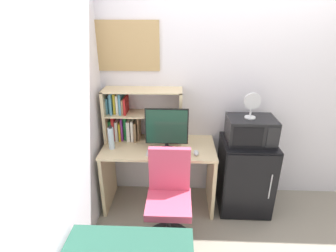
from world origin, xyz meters
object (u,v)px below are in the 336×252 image
at_px(hutch_bookshelf, 132,115).
at_px(computer_mouse, 196,153).
at_px(mini_fridge, 245,175).
at_px(desk_fan, 252,104).
at_px(water_bottle, 111,138).
at_px(microwave, 251,130).
at_px(wall_corkboard, 122,46).
at_px(monitor, 167,129).
at_px(keyboard, 167,152).
at_px(desk_chair, 169,204).

relative_size(hutch_bookshelf, computer_mouse, 7.81).
relative_size(mini_fridge, desk_fan, 3.10).
bearing_deg(mini_fridge, water_bottle, -177.11).
relative_size(water_bottle, microwave, 0.53).
distance_m(mini_fridge, wall_corkboard, 1.93).
xyz_separation_m(water_bottle, mini_fridge, (1.45, 0.07, -0.46)).
bearing_deg(wall_corkboard, desk_fan, -12.53).
height_order(monitor, microwave, monitor).
bearing_deg(microwave, keyboard, -169.74).
distance_m(hutch_bookshelf, computer_mouse, 0.82).
xyz_separation_m(keyboard, wall_corkboard, (-0.49, 0.44, 1.00)).
xyz_separation_m(mini_fridge, wall_corkboard, (-1.35, 0.29, 1.35)).
bearing_deg(mini_fridge, desk_fan, -173.37).
distance_m(computer_mouse, desk_fan, 0.74).
relative_size(computer_mouse, water_bottle, 0.42).
xyz_separation_m(hutch_bookshelf, mini_fridge, (1.27, -0.18, -0.62)).
xyz_separation_m(monitor, wall_corkboard, (-0.48, 0.39, 0.76)).
distance_m(mini_fridge, desk_fan, 0.83).
bearing_deg(hutch_bookshelf, monitor, -34.08).
relative_size(monitor, microwave, 0.95).
bearing_deg(hutch_bookshelf, mini_fridge, -7.91).
xyz_separation_m(monitor, water_bottle, (-0.58, 0.02, -0.13)).
distance_m(monitor, microwave, 0.87).
height_order(computer_mouse, mini_fridge, mini_fridge).
xyz_separation_m(monitor, computer_mouse, (0.30, -0.07, -0.23)).
relative_size(hutch_bookshelf, water_bottle, 3.29).
relative_size(hutch_bookshelf, keyboard, 2.03).
bearing_deg(desk_fan, hutch_bookshelf, 171.83).
bearing_deg(water_bottle, wall_corkboard, 74.15).
bearing_deg(monitor, computer_mouse, -12.98).
bearing_deg(hutch_bookshelf, wall_corkboard, 124.46).
bearing_deg(desk_chair, monitor, 95.30).
relative_size(microwave, wall_corkboard, 0.63).
bearing_deg(desk_chair, hutch_bookshelf, 121.77).
bearing_deg(keyboard, water_bottle, 172.33).
xyz_separation_m(computer_mouse, desk_fan, (0.54, 0.16, 0.48)).
height_order(monitor, mini_fridge, monitor).
distance_m(monitor, water_bottle, 0.60).
height_order(monitor, desk_chair, monitor).
xyz_separation_m(monitor, desk_chair, (0.04, -0.44, -0.58)).
distance_m(hutch_bookshelf, microwave, 1.28).
height_order(hutch_bookshelf, keyboard, hutch_bookshelf).
height_order(desk_fan, desk_chair, desk_fan).
height_order(mini_fridge, desk_fan, desk_fan).
height_order(hutch_bookshelf, desk_chair, hutch_bookshelf).
relative_size(keyboard, mini_fridge, 0.51).
height_order(keyboard, mini_fridge, mini_fridge).
relative_size(monitor, mini_fridge, 0.56).
bearing_deg(computer_mouse, keyboard, 177.83).
bearing_deg(computer_mouse, wall_corkboard, 149.75).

